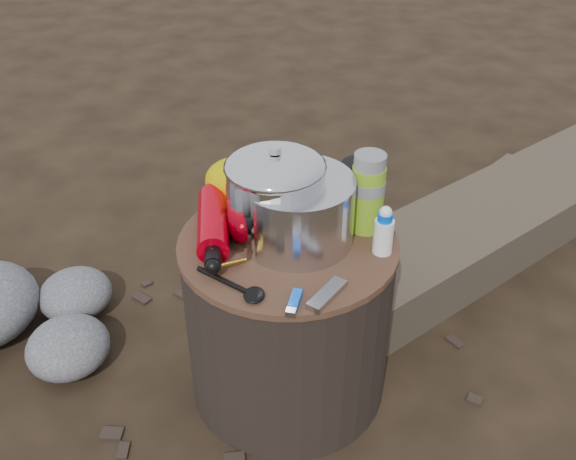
# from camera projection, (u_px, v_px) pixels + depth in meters

# --- Properties ---
(ground) EXTENTS (60.00, 60.00, 0.00)m
(ground) POSITION_uv_depth(u_px,v_px,m) (288.00, 382.00, 1.73)
(ground) COLOR black
(ground) RESTS_ON ground
(stump) EXTENTS (0.49, 0.49, 0.45)m
(stump) POSITION_uv_depth(u_px,v_px,m) (288.00, 317.00, 1.60)
(stump) COLOR black
(stump) RESTS_ON ground
(log_main) EXTENTS (1.65, 1.57, 0.16)m
(log_main) POSITION_uv_depth(u_px,v_px,m) (511.00, 212.00, 2.24)
(log_main) COLOR #41372B
(log_main) RESTS_ON ground
(log_small) EXTENTS (0.84, 1.00, 0.09)m
(log_small) POSITION_uv_depth(u_px,v_px,m) (453.00, 233.00, 2.21)
(log_small) COLOR #41372B
(log_small) RESTS_ON ground
(foil_windscreen) EXTENTS (0.25, 0.25, 0.15)m
(foil_windscreen) POSITION_uv_depth(u_px,v_px,m) (297.00, 210.00, 1.44)
(foil_windscreen) COLOR silver
(foil_windscreen) RESTS_ON stump
(camping_pot) EXTENTS (0.21, 0.21, 0.21)m
(camping_pot) POSITION_uv_depth(u_px,v_px,m) (276.00, 196.00, 1.43)
(camping_pot) COLOR silver
(camping_pot) RESTS_ON stump
(fuel_bottle) EXTENTS (0.12, 0.29, 0.07)m
(fuel_bottle) POSITION_uv_depth(u_px,v_px,m) (213.00, 223.00, 1.47)
(fuel_bottle) COLOR #BA0010
(fuel_bottle) RESTS_ON stump
(thermos) EXTENTS (0.07, 0.07, 0.18)m
(thermos) POSITION_uv_depth(u_px,v_px,m) (368.00, 193.00, 1.46)
(thermos) COLOR #7AB11F
(thermos) RESTS_ON stump
(travel_mug) EXTENTS (0.09, 0.09, 0.13)m
(travel_mug) POSITION_uv_depth(u_px,v_px,m) (360.00, 191.00, 1.52)
(travel_mug) COLOR black
(travel_mug) RESTS_ON stump
(stuff_sack) EXTENTS (0.16, 0.13, 0.11)m
(stuff_sack) POSITION_uv_depth(u_px,v_px,m) (239.00, 181.00, 1.58)
(stuff_sack) COLOR #BDA700
(stuff_sack) RESTS_ON stump
(food_pouch) EXTENTS (0.10, 0.03, 0.12)m
(food_pouch) POSITION_uv_depth(u_px,v_px,m) (289.00, 172.00, 1.60)
(food_pouch) COLOR navy
(food_pouch) RESTS_ON stump
(lighter) EXTENTS (0.03, 0.08, 0.01)m
(lighter) POSITION_uv_depth(u_px,v_px,m) (295.00, 300.00, 1.30)
(lighter) COLOR #004DF1
(lighter) RESTS_ON stump
(multitool) EXTENTS (0.08, 0.11, 0.01)m
(multitool) POSITION_uv_depth(u_px,v_px,m) (327.00, 295.00, 1.31)
(multitool) COLOR #B0B0B5
(multitool) RESTS_ON stump
(spork) EXTENTS (0.16, 0.12, 0.01)m
(spork) POSITION_uv_depth(u_px,v_px,m) (224.00, 281.00, 1.35)
(spork) COLOR black
(spork) RESTS_ON stump
(squeeze_bottle) EXTENTS (0.04, 0.04, 0.10)m
(squeeze_bottle) POSITION_uv_depth(u_px,v_px,m) (384.00, 232.00, 1.41)
(squeeze_bottle) COLOR white
(squeeze_bottle) RESTS_ON stump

